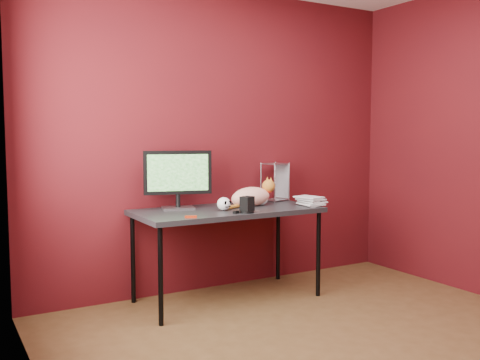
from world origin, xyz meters
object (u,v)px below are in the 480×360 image
cat (252,196)px  skull_mug (224,204)px  monitor (178,177)px  desk (227,215)px  book_stack (303,154)px  speaker (247,205)px

cat → skull_mug: cat is taller
monitor → cat: monitor is taller
desk → book_stack: size_ratio=1.70×
cat → skull_mug: size_ratio=4.51×
cat → speaker: bearing=-126.1°
monitor → desk: bearing=-9.8°
desk → speaker: (0.02, -0.27, 0.11)m
cat → monitor: bearing=168.3°
desk → cat: 0.29m
monitor → speaker: bearing=-33.8°
desk → skull_mug: skull_mug is taller
cat → book_stack: book_stack is taller
cat → book_stack: size_ratio=0.57×
monitor → book_stack: 1.06m
cat → book_stack: 0.56m
skull_mug → desk: bearing=34.3°
cat → desk: bearing=-171.2°
skull_mug → book_stack: book_stack is taller
cat → skull_mug: 0.35m
monitor → book_stack: size_ratio=0.61×
skull_mug → book_stack: bearing=-20.3°
desk → monitor: monitor is taller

